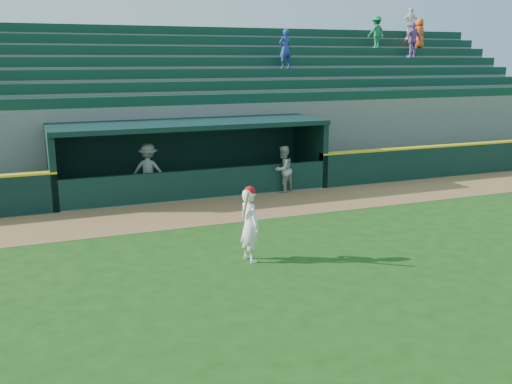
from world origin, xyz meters
TOP-DOWN VIEW (x-y plane):
  - ground at (0.00, 0.00)m, footprint 120.00×120.00m
  - warning_track at (0.00, 4.90)m, footprint 40.00×3.00m
  - field_wall_right at (12.25, 6.55)m, footprint 15.50×0.30m
  - wall_stripe_right at (12.25, 6.55)m, footprint 15.50×0.32m
  - dugout_player_front at (2.93, 6.39)m, footprint 0.99×0.91m
  - dugout_player_inside at (-1.56, 7.42)m, footprint 1.35×1.10m
  - dugout at (0.00, 8.00)m, footprint 9.40×2.80m
  - stands at (0.00, 12.57)m, footprint 34.50×6.26m
  - batter_at_plate at (-0.66, 0.34)m, footprint 0.51×0.83m

SIDE VIEW (x-z plane):
  - ground at x=0.00m, z-range 0.00..0.00m
  - warning_track at x=0.00m, z-range 0.00..0.01m
  - field_wall_right at x=12.25m, z-range 0.00..1.20m
  - dugout_player_front at x=2.93m, z-range 0.00..1.63m
  - batter_at_plate at x=-0.66m, z-range 0.00..1.78m
  - dugout_player_inside at x=-1.56m, z-range 0.00..1.82m
  - wall_stripe_right at x=12.25m, z-range 1.20..1.26m
  - dugout at x=0.00m, z-range 0.13..2.59m
  - stands at x=0.00m, z-range -1.15..5.94m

